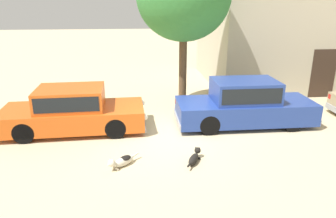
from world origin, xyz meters
TOP-DOWN VIEW (x-y plane):
  - ground_plane at (0.00, 0.00)m, footprint 80.00×80.00m
  - parked_sedan_nearest at (-2.91, 0.97)m, footprint 4.70×1.97m
  - parked_sedan_second at (2.77, 0.95)m, footprint 4.72×1.72m
  - stray_dog_spotted at (-1.27, -1.59)m, footprint 0.83×0.77m
  - stray_dog_tan at (0.62, -1.57)m, footprint 0.51×0.88m

SIDE VIEW (x-z plane):
  - ground_plane at x=0.00m, z-range 0.00..0.00m
  - stray_dog_tan at x=0.62m, z-range -0.03..0.29m
  - stray_dog_spotted at x=-1.27m, z-range -0.03..0.32m
  - parked_sedan_nearest at x=-2.91m, z-range -0.01..1.43m
  - parked_sedan_second at x=2.77m, z-range -0.02..1.54m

